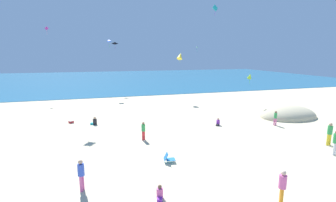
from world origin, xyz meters
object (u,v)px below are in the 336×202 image
Objects in this scene: person_5 at (94,122)px; person_8 at (282,185)px; person_1 at (143,130)px; person_4 at (81,173)px; kite_black at (115,43)px; person_3 at (218,123)px; kite_green at (197,47)px; person_2 at (336,141)px; beach_chair_far_right at (169,158)px; person_7 at (330,132)px; kite_blue at (109,41)px; cooler_box at (71,122)px; kite_teal at (215,8)px; person_0 at (275,117)px; kite_magenta at (47,29)px; kite_yellow at (180,56)px; kite_lime at (250,76)px; person_6 at (160,193)px.

person_8 is at bearing 138.37° from person_5.
person_4 is (-4.24, -6.32, 0.09)m from person_1.
kite_black is (3.68, 20.08, 8.27)m from person_5.
person_3 is 0.72× the size of kite_green.
person_5 is 0.61× the size of kite_black.
person_8 is at bearing 90.92° from person_2.
beach_chair_far_right is at bearing 153.88° from person_1.
kite_blue is at bearing 34.24° from person_7.
cooler_box is at bearing -68.78° from person_3.
kite_teal is 10.62m from kite_green.
person_5 is (-11.28, 3.50, 0.03)m from person_3.
kite_teal is (0.33, 13.98, 12.19)m from person_0.
person_3 is 28.78m from kite_magenta.
person_0 is at bearing 29.75° from beach_chair_far_right.
kite_green is at bearing -30.16° from person_2.
beach_chair_far_right is at bearing -23.73° from person_8.
kite_blue is at bearing -77.62° from person_5.
person_4 reaches higher than beach_chair_far_right.
kite_green is 10.66m from kite_yellow.
person_1 is 2.09× the size of person_3.
kite_magenta reaches higher than person_0.
person_7 reaches higher than person_4.
person_2 is 37.37m from kite_magenta.
kite_lime reaches higher than person_0.
kite_magenta reaches higher than person_6.
person_5 is at bearing -177.76° from kite_lime.
cooler_box is 0.82× the size of person_3.
kite_lime is 22.19m from kite_blue.
kite_green is (1.31, 9.23, -5.10)m from kite_teal.
kite_magenta reaches higher than person_7.
person_8 is 33.49m from kite_blue.
kite_lime is at bearing -46.83° from kite_blue.
person_7 is (18.90, -11.72, 0.87)m from cooler_box.
person_3 is 1.06× the size of person_6.
person_8 is 1.57× the size of kite_magenta.
kite_teal reaches higher than beach_chair_far_right.
kite_magenta reaches higher than person_4.
cooler_box is at bearing 115.94° from person_0.
person_2 is at bearing 163.20° from person_5.
kite_lime is 24.14m from kite_black.
person_5 is at bearing -98.58° from kite_blue.
person_5 is at bearing 64.37° from person_7.
kite_black is (4.19, 31.95, 7.62)m from person_4.
beach_chair_far_right is 0.46× the size of person_4.
person_2 is 9.47m from person_3.
person_8 is at bearing -82.96° from kite_black.
person_6 is (-8.26, -10.06, -0.01)m from person_3.
kite_yellow is at bearing -21.88° from kite_magenta.
kite_green is (10.03, 33.76, 6.94)m from person_8.
beach_chair_far_right is 0.71× the size of kite_magenta.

